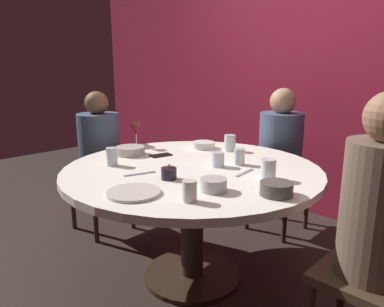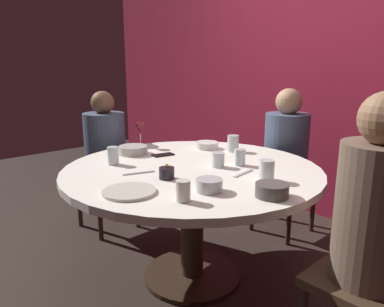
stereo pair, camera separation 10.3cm
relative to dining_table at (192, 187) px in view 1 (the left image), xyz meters
name	(u,v)px [view 1 (the left image)]	position (x,y,z in m)	size (l,w,h in m)	color
ground_plane	(192,277)	(0.00, 0.00, -0.59)	(8.00, 8.00, 0.00)	#2D231E
back_wall	(320,65)	(0.00, 1.54, 0.71)	(6.00, 0.10, 2.60)	maroon
dining_table	(192,187)	(0.00, 0.00, 0.00)	(1.49, 1.49, 0.72)	silver
seated_diner_left	(99,146)	(-1.01, 0.00, 0.10)	(0.40, 0.40, 1.11)	#3F2D1E
seated_diner_back	(281,144)	(0.00, 0.98, 0.11)	(0.40, 0.40, 1.14)	#3F2D1E
seated_diner_right	(380,211)	(1.03, 0.00, 0.15)	(0.40, 0.40, 1.21)	#3F2D1E
candle_holder	(169,173)	(0.08, -0.25, 0.16)	(0.08, 0.08, 0.08)	black
wine_glass	(136,130)	(-0.65, 0.09, 0.26)	(0.08, 0.08, 0.18)	silver
dinner_plate	(133,192)	(0.13, -0.52, 0.13)	(0.25, 0.25, 0.01)	beige
cell_phone	(161,155)	(-0.33, 0.05, 0.13)	(0.07, 0.14, 0.01)	black
bowl_serving_large	(214,185)	(0.37, -0.23, 0.16)	(0.13, 0.13, 0.06)	#B7B7BC
bowl_salad_center	(130,151)	(-0.50, -0.07, 0.16)	(0.19, 0.19, 0.05)	#B2ADA3
bowl_small_white	(276,189)	(0.61, -0.07, 0.16)	(0.15, 0.15, 0.06)	#4C4742
bowl_sauce_side	(203,145)	(-0.29, 0.41, 0.15)	(0.16, 0.16, 0.05)	silver
cup_near_candle	(239,157)	(0.17, 0.23, 0.18)	(0.07, 0.07, 0.10)	silver
cup_by_left_diner	(190,191)	(0.38, -0.41, 0.18)	(0.06, 0.06, 0.09)	beige
cup_by_right_diner	(230,143)	(-0.10, 0.48, 0.18)	(0.08, 0.08, 0.11)	silver
cup_center_front	(112,157)	(-0.36, -0.31, 0.18)	(0.07, 0.07, 0.11)	silver
cup_far_edge	(218,159)	(0.10, 0.11, 0.17)	(0.08, 0.08, 0.09)	silver
cup_beside_wine	(268,169)	(0.45, 0.10, 0.18)	(0.08, 0.08, 0.11)	silver
fork_near_plate	(140,174)	(-0.10, -0.31, 0.13)	(0.02, 0.18, 0.01)	#B7B7BC
knife_near_plate	(244,173)	(0.30, 0.11, 0.13)	(0.02, 0.18, 0.01)	#B7B7BC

